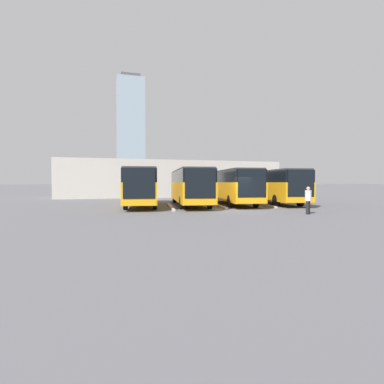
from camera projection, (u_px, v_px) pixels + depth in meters
ground_plane at (236, 210)px, 22.53m from camera, size 600.00×600.00×0.00m
bus_0 at (272, 185)px, 29.61m from camera, size 4.14×11.89×3.24m
curb_divider_0 at (261, 204)px, 27.43m from camera, size 1.17×6.61×0.15m
bus_1 at (232, 185)px, 28.56m from camera, size 4.14×11.89×3.24m
curb_divider_1 at (217, 205)px, 26.38m from camera, size 1.17×6.61×0.15m
bus_2 at (190, 186)px, 27.06m from camera, size 4.14×11.89×3.24m
curb_divider_2 at (171, 207)px, 24.87m from camera, size 1.17×6.61×0.15m
bus_3 at (142, 186)px, 26.56m from camera, size 4.14×11.89×3.24m
pedestrian at (308, 199)px, 19.69m from camera, size 0.57×0.57×1.82m
station_building at (169, 179)px, 46.17m from camera, size 31.65×13.73×5.20m
office_tower at (130, 132)px, 184.71m from camera, size 16.31×16.31×67.58m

